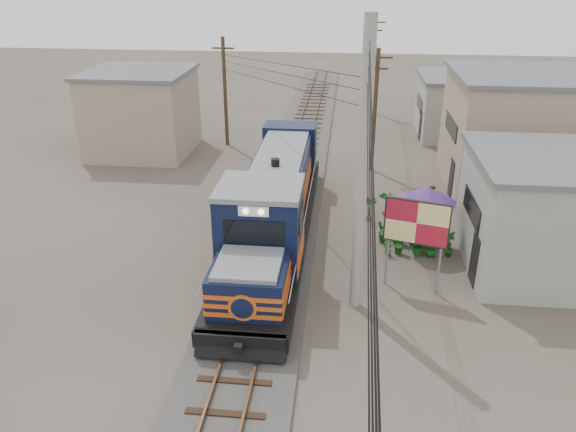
# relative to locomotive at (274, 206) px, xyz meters

# --- Properties ---
(ground) EXTENTS (120.00, 120.00, 0.00)m
(ground) POSITION_rel_locomotive_xyz_m (0.00, -3.93, -1.77)
(ground) COLOR #473F35
(ground) RESTS_ON ground
(ballast) EXTENTS (3.60, 70.00, 0.16)m
(ballast) POSITION_rel_locomotive_xyz_m (0.00, 6.07, -1.69)
(ballast) COLOR #595651
(ballast) RESTS_ON ground
(track) EXTENTS (1.15, 70.00, 0.12)m
(track) POSITION_rel_locomotive_xyz_m (0.00, 6.07, -1.51)
(track) COLOR #51331E
(track) RESTS_ON ground
(locomotive) EXTENTS (3.01, 16.40, 4.06)m
(locomotive) POSITION_rel_locomotive_xyz_m (0.00, 0.00, 0.00)
(locomotive) COLOR black
(locomotive) RESTS_ON ground
(utility_pole_main) EXTENTS (0.40, 0.40, 10.00)m
(utility_pole_main) POSITION_rel_locomotive_xyz_m (3.50, -4.43, 3.23)
(utility_pole_main) COLOR #9E9B93
(utility_pole_main) RESTS_ON ground
(wooden_pole_mid) EXTENTS (1.60, 0.24, 7.00)m
(wooden_pole_mid) POSITION_rel_locomotive_xyz_m (4.50, 10.07, 1.91)
(wooden_pole_mid) COLOR #4C3826
(wooden_pole_mid) RESTS_ON ground
(wooden_pole_far) EXTENTS (1.60, 0.24, 7.50)m
(wooden_pole_far) POSITION_rel_locomotive_xyz_m (4.80, 24.07, 2.17)
(wooden_pole_far) COLOR #4C3826
(wooden_pole_far) RESTS_ON ground
(wooden_pole_left) EXTENTS (1.60, 0.24, 7.00)m
(wooden_pole_left) POSITION_rel_locomotive_xyz_m (-5.00, 14.07, 1.91)
(wooden_pole_left) COLOR #4C3826
(wooden_pole_left) RESTS_ON ground
(power_lines) EXTENTS (9.65, 19.00, 3.30)m
(power_lines) POSITION_rel_locomotive_xyz_m (-0.14, 4.56, 5.80)
(power_lines) COLOR black
(power_lines) RESTS_ON ground
(shophouse_front) EXTENTS (7.35, 6.30, 4.70)m
(shophouse_front) POSITION_rel_locomotive_xyz_m (11.50, -0.93, 0.59)
(shophouse_front) COLOR #99968B
(shophouse_front) RESTS_ON ground
(shophouse_mid) EXTENTS (8.40, 7.35, 6.20)m
(shophouse_mid) POSITION_rel_locomotive_xyz_m (12.50, 8.07, 1.34)
(shophouse_mid) COLOR gray
(shophouse_mid) RESTS_ON ground
(shophouse_back) EXTENTS (6.30, 6.30, 4.20)m
(shophouse_back) POSITION_rel_locomotive_xyz_m (11.00, 18.07, 0.34)
(shophouse_back) COLOR #99968B
(shophouse_back) RESTS_ON ground
(shophouse_left) EXTENTS (6.30, 6.30, 5.20)m
(shophouse_left) POSITION_rel_locomotive_xyz_m (-10.00, 12.07, 0.84)
(shophouse_left) COLOR gray
(shophouse_left) RESTS_ON ground
(billboard) EXTENTS (2.29, 0.74, 3.62)m
(billboard) POSITION_rel_locomotive_xyz_m (5.60, -3.17, 0.91)
(billboard) COLOR #99999E
(billboard) RESTS_ON ground
(market_umbrella) EXTENTS (2.72, 2.72, 2.78)m
(market_umbrella) POSITION_rel_locomotive_xyz_m (6.42, 0.34, 0.68)
(market_umbrella) COLOR black
(market_umbrella) RESTS_ON ground
(vendor) EXTENTS (0.71, 0.62, 1.64)m
(vendor) POSITION_rel_locomotive_xyz_m (7.10, 3.55, -0.95)
(vendor) COLOR black
(vendor) RESTS_ON ground
(plant_nursery) EXTENTS (3.34, 1.98, 1.13)m
(plant_nursery) POSITION_rel_locomotive_xyz_m (5.92, 0.11, -1.28)
(plant_nursery) COLOR #185418
(plant_nursery) RESTS_ON ground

